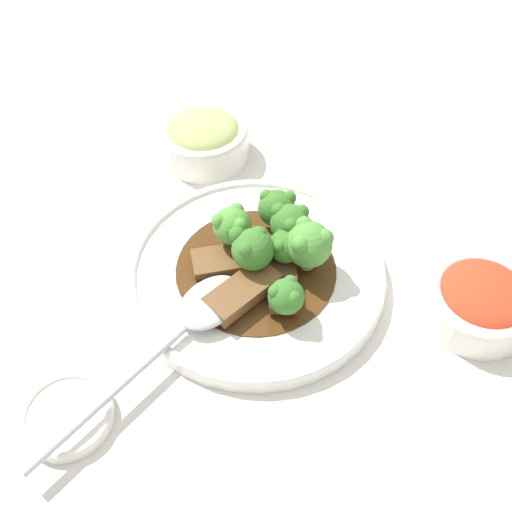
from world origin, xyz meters
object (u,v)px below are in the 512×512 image
beef_strip_0 (218,261)px  broccoli_floret_6 (248,247)px  broccoli_floret_5 (309,244)px  side_bowl_kimchi (481,301)px  main_plate (256,272)px  broccoli_floret_2 (286,246)px  beef_strip_1 (261,244)px  beef_strip_3 (243,291)px  sauce_dish (67,416)px  broccoli_floret_0 (290,223)px  broccoli_floret_1 (286,296)px  beef_strip_2 (283,282)px  broccoli_floret_4 (232,225)px  broccoli_floret_3 (277,208)px  side_bowl_appetizer (204,138)px  serving_spoon (197,315)px

beef_strip_0 → broccoli_floret_6: (-0.03, -0.01, 0.03)m
broccoli_floret_5 → side_bowl_kimchi: broccoli_floret_5 is taller
main_plate → broccoli_floret_2: size_ratio=6.27×
beef_strip_1 → broccoli_floret_5: broccoli_floret_5 is taller
beef_strip_3 → sauce_dish: (0.06, 0.17, -0.02)m
broccoli_floret_0 → broccoli_floret_1: 0.08m
broccoli_floret_5 → beef_strip_0: bearing=31.1°
beef_strip_2 → broccoli_floret_4: size_ratio=1.46×
broccoli_floret_0 → beef_strip_2: bearing=114.0°
beef_strip_3 → broccoli_floret_0: (-0.00, -0.08, 0.02)m
beef_strip_3 → broccoli_floret_3: size_ratio=1.59×
beef_strip_0 → side_bowl_appetizer: side_bowl_appetizer is taller
beef_strip_0 → main_plate: bearing=-151.8°
beef_strip_1 → broccoli_floret_1: 0.08m
beef_strip_3 → broccoli_floret_3: broccoli_floret_3 is taller
beef_strip_1 → broccoli_floret_1: (-0.06, 0.05, 0.02)m
beef_strip_0 → broccoli_floret_5: bearing=-148.9°
beef_strip_3 → serving_spoon: same height
broccoli_floret_3 → broccoli_floret_6: 0.06m
main_plate → sauce_dish: size_ratio=3.31×
serving_spoon → broccoli_floret_1: bearing=-141.3°
beef_strip_2 → broccoli_floret_3: (0.04, -0.06, 0.03)m
broccoli_floret_5 → sauce_dish: bearing=68.1°
beef_strip_2 → serving_spoon: (0.05, 0.07, 0.00)m
broccoli_floret_3 → serving_spoon: bearing=88.1°
serving_spoon → side_bowl_appetizer: side_bowl_appetizer is taller
broccoli_floret_6 → side_bowl_appetizer: bearing=-42.4°
sauce_dish → beef_strip_2: bearing=-113.4°
beef_strip_0 → broccoli_floret_4: size_ratio=1.18×
main_plate → broccoli_floret_6: size_ratio=5.05×
beef_strip_0 → broccoli_floret_6: broccoli_floret_6 is taller
beef_strip_1 → sauce_dish: bearing=78.7°
broccoli_floret_0 → broccoli_floret_5: bearing=154.2°
broccoli_floret_5 → side_bowl_kimchi: (-0.16, -0.04, -0.03)m
broccoli_floret_3 → beef_strip_2: bearing=126.2°
broccoli_floret_1 → beef_strip_0: bearing=-8.7°
beef_strip_0 → beef_strip_2: 0.07m
broccoli_floret_2 → broccoli_floret_0: bearing=-69.5°
main_plate → broccoli_floret_1: size_ratio=6.70×
broccoli_floret_4 → beef_strip_2: bearing=166.9°
serving_spoon → side_bowl_appetizer: (0.14, -0.21, 0.00)m
beef_strip_0 → broccoli_floret_5: (-0.07, -0.04, 0.03)m
beef_strip_2 → side_bowl_appetizer: side_bowl_appetizer is taller
broccoli_floret_4 → side_bowl_kimchi: 0.24m
main_plate → broccoli_floret_3: broccoli_floret_3 is taller
broccoli_floret_3 → broccoli_floret_5: bearing=153.8°
broccoli_floret_6 → sauce_dish: bearing=76.5°
main_plate → side_bowl_kimchi: (-0.20, -0.07, 0.01)m
broccoli_floret_5 → side_bowl_appetizer: bearing=-27.5°
beef_strip_1 → sauce_dish: 0.23m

